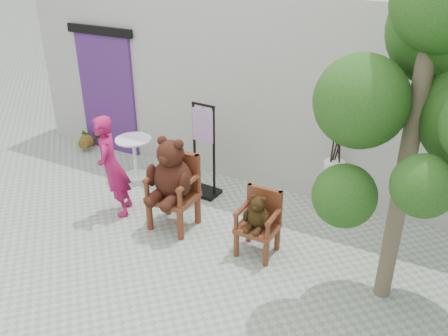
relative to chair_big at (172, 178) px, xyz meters
name	(u,v)px	position (x,y,z in m)	size (l,w,h in m)	color
ground_plane	(168,271)	(0.49, -0.90, -0.76)	(60.00, 60.00, 0.00)	#959E8E
back_wall	(271,89)	(0.49, 2.20, 0.74)	(9.00, 1.00, 3.00)	#B1B0A5
doorway	(107,91)	(-2.51, 1.67, 0.40)	(1.40, 0.11, 2.33)	#4A2164
chair_big	(172,178)	(0.00, 0.00, 0.00)	(0.66, 0.72, 1.36)	#502211
chair_small	(259,218)	(1.30, 0.00, -0.24)	(0.50, 0.47, 0.87)	#502211
person	(112,167)	(-0.96, -0.11, -0.01)	(0.55, 0.36, 1.52)	#A5144F
cafe_table	(135,153)	(-1.41, 0.96, -0.32)	(0.60, 0.60, 0.70)	white
display_stand	(204,161)	(-0.07, 0.99, -0.18)	(0.47, 0.38, 1.51)	black
stool_bucket	(333,172)	(1.84, 1.45, -0.12)	(0.32, 0.32, 1.45)	white
potted_plant	(89,138)	(-2.91, 1.45, -0.54)	(0.41, 0.36, 0.46)	#14370F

